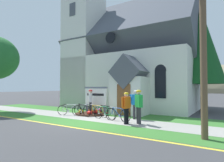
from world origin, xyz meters
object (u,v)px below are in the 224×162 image
Objects in this scene: bicycle_silver at (82,110)px; bicycle_white at (69,110)px; bicycle_blue at (104,113)px; cyclist_in_red_jersey at (126,106)px; cyclist_in_yellow_jersey at (136,102)px; church_sign at (96,96)px; bicycle_black at (98,111)px; cyclist_in_green_jersey at (90,100)px; utility_pole at (200,12)px; cyclist_in_white_jersey at (139,104)px; roadside_conifer at (201,45)px; bicycle_red at (118,114)px.

bicycle_silver is 1.05× the size of bicycle_white.
cyclist_in_red_jersey is (1.79, -0.57, 0.57)m from bicycle_blue.
cyclist_in_yellow_jersey reaches higher than bicycle_silver.
church_sign is 1.67m from bicycle_black.
bicycle_blue is 1.01× the size of cyclist_in_green_jersey.
bicycle_blue reaches higher than bicycle_silver.
utility_pole is (5.44, -1.53, 4.34)m from bicycle_blue.
cyclist_in_green_jersey is at bearing 160.22° from utility_pole.
bicycle_white is (-0.99, -1.60, -0.87)m from church_sign.
roadside_conifer reaches higher than cyclist_in_white_jersey.
bicycle_white is at bearing -164.36° from bicycle_black.
cyclist_in_red_jersey is at bearing -24.42° from cyclist_in_green_jersey.
bicycle_silver is at bearing -89.21° from cyclist_in_green_jersey.
cyclist_in_green_jersey is (-0.04, -0.54, -0.22)m from church_sign.
cyclist_in_green_jersey is 0.98× the size of cyclist_in_white_jersey.
bicycle_silver is 0.97× the size of cyclist_in_white_jersey.
bicycle_red is 0.98× the size of bicycle_silver.
roadside_conifer is at bearing 46.05° from bicycle_silver.
bicycle_red is 0.95× the size of bicycle_black.
bicycle_black is 2.59m from cyclist_in_yellow_jersey.
bicycle_white is 0.95× the size of cyclist_in_yellow_jersey.
cyclist_in_green_jersey is at bearing -94.48° from church_sign.
cyclist_in_yellow_jersey is 7.62m from roadside_conifer.
cyclist_in_green_jersey reaches higher than bicycle_black.
bicycle_silver is at bearing -166.61° from cyclist_in_yellow_jersey.
roadside_conifer is (5.33, 6.20, 4.76)m from bicycle_black.
cyclist_in_red_jersey is (2.72, -1.18, 0.58)m from bicycle_black.
cyclist_in_white_jersey reaches higher than bicycle_red.
church_sign reaches higher than bicycle_red.
cyclist_in_white_jersey is (4.27, -1.36, 0.03)m from cyclist_in_green_jersey.
bicycle_blue is 1.07× the size of cyclist_in_red_jersey.
bicycle_silver is at bearing -91.20° from church_sign.
cyclist_in_red_jersey is 4.10m from cyclist_in_green_jersey.
cyclist_in_white_jersey is (3.26, -0.84, 0.68)m from bicycle_black.
utility_pole reaches higher than cyclist_in_green_jersey.
cyclist_in_white_jersey reaches higher than bicycle_blue.
bicycle_silver is 0.99× the size of cyclist_in_green_jersey.
church_sign is 3.50m from cyclist_in_yellow_jersey.
cyclist_in_green_jersey is at bearing 158.82° from bicycle_red.
cyclist_in_yellow_jersey is at bearing 10.42° from bicycle_black.
utility_pole is at bearing -14.75° from cyclist_in_red_jersey.
cyclist_in_white_jersey is at bearing -24.10° from church_sign.
cyclist_in_red_jersey is at bearing -148.37° from cyclist_in_white_jersey.
bicycle_blue is at bearing -6.97° from bicycle_silver.
bicycle_blue is 2.33m from cyclist_in_green_jersey.
cyclist_in_yellow_jersey reaches higher than cyclist_in_red_jersey.
cyclist_in_red_jersey is at bearing -109.53° from roadside_conifer.
roadside_conifer is at bearing 42.78° from bicycle_white.
cyclist_in_green_jersey is at bearing 162.38° from cyclist_in_white_jersey.
bicycle_white is (-1.96, -0.55, -0.00)m from bicycle_black.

